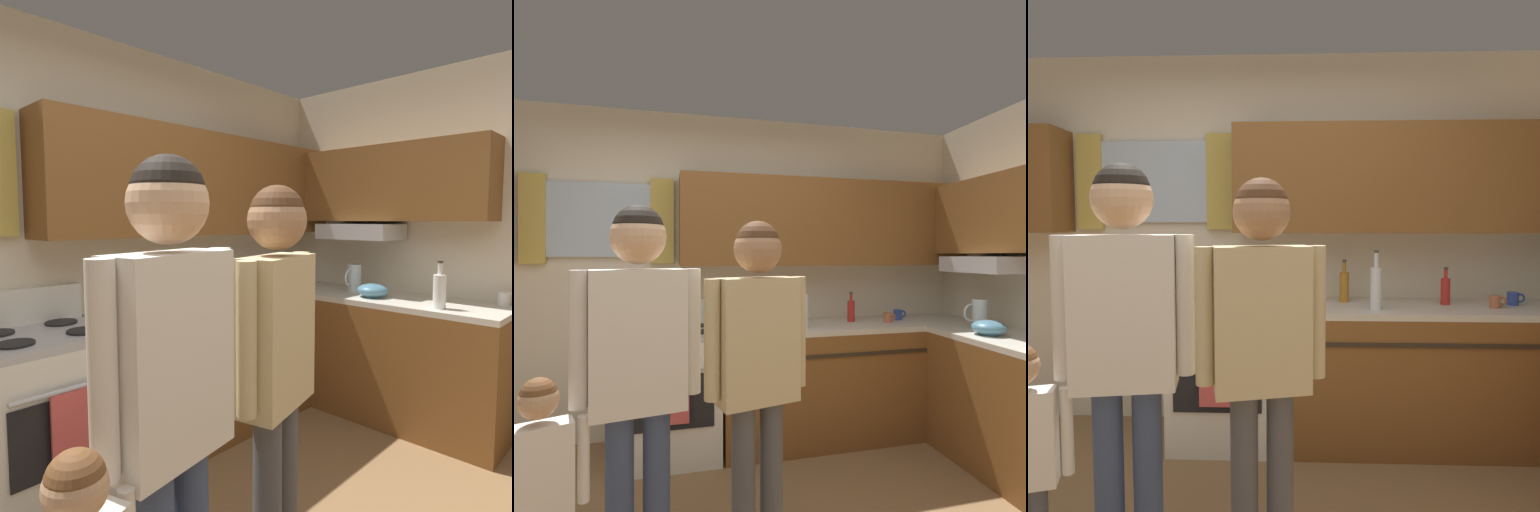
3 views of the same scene
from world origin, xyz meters
The scene contains 15 objects.
back_wall_unit centered at (0.09, 1.82, 1.47)m, with size 4.60×0.42×2.60m.
right_wall_unit centered at (2.30, 0.08, 1.40)m, with size 0.52×4.05×2.60m.
kitchen_counter_run centered at (1.51, 1.17, 0.45)m, with size 2.17×1.94×0.90m.
stove_oven centered at (-0.22, 1.54, 0.47)m, with size 0.65×0.67×1.10m.
bottle_oil_amber centered at (0.57, 1.66, 1.01)m, with size 0.06×0.06×0.29m.
bottle_sauce_red centered at (1.22, 1.59, 0.99)m, with size 0.06×0.06×0.25m.
bottle_tall_clear centered at (0.74, 1.39, 1.04)m, with size 0.07×0.07×0.37m.
bottle_milk_white centered at (1.80, 0.30, 1.02)m, with size 0.08×0.08×0.31m.
mug_cobalt_blue centered at (1.65, 1.58, 0.94)m, with size 0.11×0.07×0.08m.
mug_ceramic_white centered at (2.20, 0.02, 0.95)m, with size 0.13×0.08×0.09m.
cup_terracotta centered at (1.50, 1.48, 0.94)m, with size 0.11×0.07×0.08m.
water_pitcher centered at (2.00, 1.06, 1.01)m, with size 0.19×0.11×0.22m.
mixing_bowl centered at (1.89, 0.83, 0.95)m, with size 0.23×0.23×0.10m.
adult_holding_child centered at (-0.37, 0.21, 1.04)m, with size 0.51×0.22×1.65m.
adult_in_plaid centered at (0.13, 0.26, 1.01)m, with size 0.49×0.24×1.60m.
Camera 1 is at (-1.08, -0.78, 1.48)m, focal length 31.17 mm.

